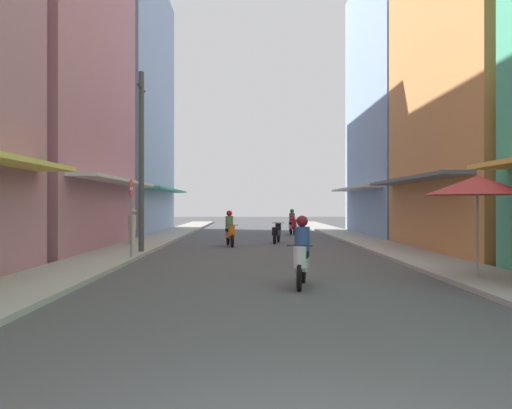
{
  "coord_description": "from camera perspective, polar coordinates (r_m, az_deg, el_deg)",
  "views": [
    {
      "loc": [
        -0.46,
        -3.46,
        1.81
      ],
      "look_at": [
        -0.23,
        14.49,
        1.83
      ],
      "focal_mm": 37.49,
      "sensor_mm": 36.0,
      "label": 1
    }
  ],
  "objects": [
    {
      "name": "motorbike_orange",
      "position": [
        23.6,
        -2.8,
        -2.76
      ],
      "size": [
        0.6,
        1.79,
        1.58
      ],
      "color": "black",
      "rests_on": "ground"
    },
    {
      "name": "building_left_far",
      "position": [
        36.65,
        -14.94,
        10.31
      ],
      "size": [
        7.05,
        13.4,
        16.83
      ],
      "color": "#8CA5CC",
      "rests_on": "ground"
    },
    {
      "name": "motorbike_white",
      "position": [
        11.99,
        4.89,
        -5.37
      ],
      "size": [
        0.59,
        1.8,
        1.58
      ],
      "color": "black",
      "rests_on": "ground"
    },
    {
      "name": "street_sign_no_entry",
      "position": [
        17.85,
        -13.17,
        -0.37
      ],
      "size": [
        0.07,
        0.6,
        2.65
      ],
      "color": "gray",
      "rests_on": "ground"
    },
    {
      "name": "vendor_umbrella",
      "position": [
        13.58,
        22.54,
        1.9
      ],
      "size": [
        2.39,
        2.39,
        2.51
      ],
      "color": "#99999E",
      "rests_on": "ground"
    },
    {
      "name": "motorbike_red",
      "position": [
        32.52,
        3.92,
        -2.02
      ],
      "size": [
        0.55,
        1.81,
        1.58
      ],
      "color": "black",
      "rests_on": "ground"
    },
    {
      "name": "ground_plane",
      "position": [
        25.45,
        0.3,
        -4.15
      ],
      "size": [
        114.09,
        114.09,
        0.0
      ],
      "primitive_type": "plane",
      "color": "#4C4C4F"
    },
    {
      "name": "building_right_far",
      "position": [
        33.77,
        16.35,
        10.38
      ],
      "size": [
        7.05,
        11.35,
        15.88
      ],
      "color": "#8CA5CC",
      "rests_on": "ground"
    },
    {
      "name": "sidewalk_left",
      "position": [
        25.89,
        -11.38,
        -3.95
      ],
      "size": [
        2.16,
        59.86,
        0.12
      ],
      "primitive_type": "cube",
      "color": "#ADA89E",
      "rests_on": "ground"
    },
    {
      "name": "sidewalk_right",
      "position": [
        26.07,
        11.89,
        -3.92
      ],
      "size": [
        2.16,
        59.86,
        0.12
      ],
      "primitive_type": "cube",
      "color": "#ADA89E",
      "rests_on": "ground"
    },
    {
      "name": "utility_pole",
      "position": [
        20.01,
        -12.14,
        4.55
      ],
      "size": [
        0.2,
        1.2,
        6.69
      ],
      "color": "#4C4C4F",
      "rests_on": "ground"
    },
    {
      "name": "motorbike_black",
      "position": [
        25.51,
        2.24,
        -3.01
      ],
      "size": [
        0.62,
        1.79,
        0.96
      ],
      "color": "black",
      "rests_on": "ground"
    },
    {
      "name": "pedestrian_midway",
      "position": [
        23.78,
        -13.08,
        -2.13
      ],
      "size": [
        0.44,
        0.44,
        1.69
      ],
      "color": "beige",
      "rests_on": "ground"
    },
    {
      "name": "building_right_mid",
      "position": [
        23.05,
        24.73,
        10.04
      ],
      "size": [
        7.05,
        10.45,
        11.72
      ],
      "color": "#D88C4C",
      "rests_on": "ground"
    },
    {
      "name": "building_left_mid",
      "position": [
        24.35,
        -22.7,
        13.68
      ],
      "size": [
        7.05,
        11.06,
        15.21
      ],
      "color": "#B7727F",
      "rests_on": "ground"
    }
  ]
}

